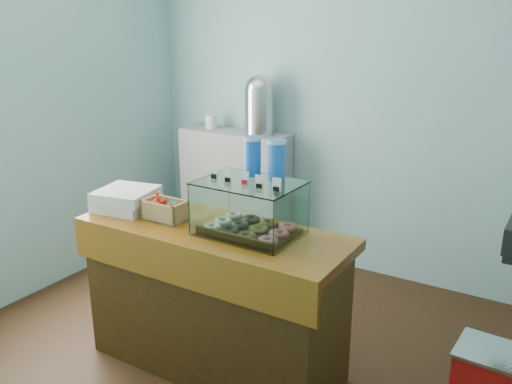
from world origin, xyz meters
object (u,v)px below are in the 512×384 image
Objects in this scene: display_case at (253,202)px; counter at (214,298)px; red_cooler at (494,382)px; coffee_urn at (259,103)px.

counter is at bearing -161.73° from display_case.
counter is 0.66m from display_case.
red_cooler is at bearing 16.62° from display_case.
coffee_urn reaches higher than display_case.
counter is 2.93× the size of display_case.
counter reaches higher than red_cooler.
display_case is 1.09× the size of coffee_urn.
coffee_urn is at bearing 155.24° from red_cooler.
display_case reaches higher than red_cooler.
coffee_urn is (-0.87, 1.49, 0.29)m from display_case.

